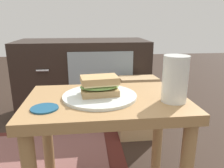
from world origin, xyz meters
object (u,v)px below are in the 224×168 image
(beer_glass, at_px, (175,80))
(coaster, at_px, (45,108))
(paper_bag, at_px, (137,107))
(tv_cabinet, at_px, (84,78))
(sandwich_front, at_px, (100,86))
(plate, at_px, (100,96))

(beer_glass, relative_size, coaster, 1.83)
(coaster, xyz_separation_m, paper_bag, (0.44, 0.62, -0.27))
(tv_cabinet, bearing_deg, paper_bag, -50.15)
(paper_bag, bearing_deg, sandwich_front, -116.62)
(plate, xyz_separation_m, sandwich_front, (-0.00, 0.00, 0.04))
(coaster, bearing_deg, plate, 26.62)
(plate, bearing_deg, coaster, -153.38)
(tv_cabinet, relative_size, sandwich_front, 6.66)
(plate, bearing_deg, beer_glass, -15.46)
(plate, height_order, sandwich_front, sandwich_front)
(coaster, distance_m, paper_bag, 0.81)
(beer_glass, distance_m, paper_bag, 0.69)
(coaster, height_order, paper_bag, coaster)
(tv_cabinet, xyz_separation_m, sandwich_front, (0.07, -0.94, 0.21))
(sandwich_front, xyz_separation_m, coaster, (-0.17, -0.09, -0.04))
(tv_cabinet, relative_size, paper_bag, 2.45)
(tv_cabinet, xyz_separation_m, beer_glass, (0.31, -1.01, 0.24))
(sandwich_front, bearing_deg, plate, -45.00)
(plate, relative_size, coaster, 3.09)
(sandwich_front, bearing_deg, paper_bag, 63.38)
(tv_cabinet, xyz_separation_m, plate, (0.07, -0.94, 0.17))
(coaster, bearing_deg, sandwich_front, 26.62)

